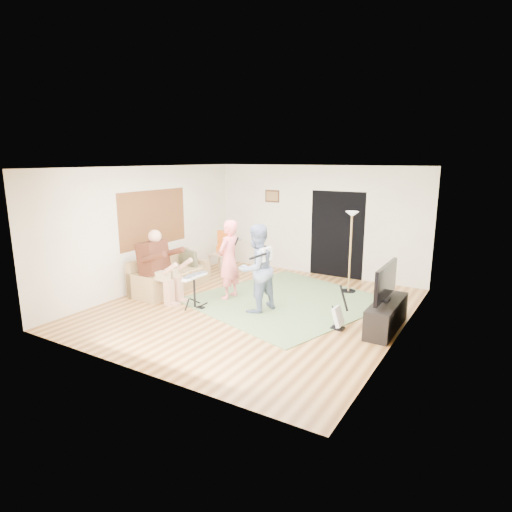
{
  "coord_description": "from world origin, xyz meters",
  "views": [
    {
      "loc": [
        4.13,
        -6.78,
        2.87
      ],
      "look_at": [
        -0.12,
        0.3,
        0.97
      ],
      "focal_mm": 30.0,
      "sensor_mm": 36.0,
      "label": 1
    }
  ],
  "objects_px": {
    "singer": "(229,260)",
    "dining_chair": "(221,258)",
    "guitarist": "(256,269)",
    "tv_cabinet": "(386,315)",
    "television": "(386,281)",
    "torchiere_lamp": "(351,237)",
    "guitar_spare": "(338,317)",
    "sofa": "(168,278)",
    "drum_kit": "(195,293)"
  },
  "relations": [
    {
      "from": "singer",
      "to": "dining_chair",
      "type": "height_order",
      "value": "singer"
    },
    {
      "from": "guitarist",
      "to": "tv_cabinet",
      "type": "xyz_separation_m",
      "value": [
        2.37,
        0.36,
        -0.59
      ]
    },
    {
      "from": "television",
      "to": "guitarist",
      "type": "bearing_deg",
      "value": -171.06
    },
    {
      "from": "guitarist",
      "to": "tv_cabinet",
      "type": "relative_size",
      "value": 1.2
    },
    {
      "from": "torchiere_lamp",
      "to": "tv_cabinet",
      "type": "height_order",
      "value": "torchiere_lamp"
    },
    {
      "from": "guitar_spare",
      "to": "television",
      "type": "xyz_separation_m",
      "value": [
        0.65,
        0.41,
        0.62
      ]
    },
    {
      "from": "sofa",
      "to": "singer",
      "type": "bearing_deg",
      "value": 6.92
    },
    {
      "from": "sofa",
      "to": "guitar_spare",
      "type": "distance_m",
      "value": 4.09
    },
    {
      "from": "guitar_spare",
      "to": "television",
      "type": "distance_m",
      "value": 0.99
    },
    {
      "from": "drum_kit",
      "to": "dining_chair",
      "type": "height_order",
      "value": "dining_chair"
    },
    {
      "from": "guitar_spare",
      "to": "guitarist",
      "type": "bearing_deg",
      "value": 178.33
    },
    {
      "from": "drum_kit",
      "to": "guitar_spare",
      "type": "bearing_deg",
      "value": 8.44
    },
    {
      "from": "drum_kit",
      "to": "sofa",
      "type": "bearing_deg",
      "value": 153.14
    },
    {
      "from": "dining_chair",
      "to": "television",
      "type": "xyz_separation_m",
      "value": [
        4.55,
        -1.6,
        0.47
      ]
    },
    {
      "from": "dining_chair",
      "to": "tv_cabinet",
      "type": "bearing_deg",
      "value": -16.38
    },
    {
      "from": "sofa",
      "to": "guitar_spare",
      "type": "height_order",
      "value": "guitar_spare"
    },
    {
      "from": "singer",
      "to": "tv_cabinet",
      "type": "height_order",
      "value": "singer"
    },
    {
      "from": "guitarist",
      "to": "guitar_spare",
      "type": "distance_m",
      "value": 1.77
    },
    {
      "from": "guitar_spare",
      "to": "tv_cabinet",
      "type": "bearing_deg",
      "value": 30.41
    },
    {
      "from": "guitarist",
      "to": "dining_chair",
      "type": "height_order",
      "value": "guitarist"
    },
    {
      "from": "singer",
      "to": "television",
      "type": "xyz_separation_m",
      "value": [
        3.21,
        -0.01,
        0.03
      ]
    },
    {
      "from": "sofa",
      "to": "torchiere_lamp",
      "type": "bearing_deg",
      "value": 27.94
    },
    {
      "from": "singer",
      "to": "guitar_spare",
      "type": "height_order",
      "value": "singer"
    },
    {
      "from": "drum_kit",
      "to": "dining_chair",
      "type": "bearing_deg",
      "value": 114.29
    },
    {
      "from": "torchiere_lamp",
      "to": "tv_cabinet",
      "type": "xyz_separation_m",
      "value": [
        1.25,
        -1.7,
        -0.96
      ]
    },
    {
      "from": "torchiere_lamp",
      "to": "television",
      "type": "bearing_deg",
      "value": -54.68
    },
    {
      "from": "torchiere_lamp",
      "to": "guitarist",
      "type": "bearing_deg",
      "value": -118.42
    },
    {
      "from": "singer",
      "to": "guitarist",
      "type": "height_order",
      "value": "guitarist"
    },
    {
      "from": "torchiere_lamp",
      "to": "television",
      "type": "distance_m",
      "value": 2.11
    },
    {
      "from": "drum_kit",
      "to": "television",
      "type": "height_order",
      "value": "television"
    },
    {
      "from": "drum_kit",
      "to": "tv_cabinet",
      "type": "relative_size",
      "value": 0.49
    },
    {
      "from": "drum_kit",
      "to": "guitarist",
      "type": "xyz_separation_m",
      "value": [
        1.13,
        0.46,
        0.54
      ]
    },
    {
      "from": "guitar_spare",
      "to": "tv_cabinet",
      "type": "xyz_separation_m",
      "value": [
        0.7,
        0.41,
        0.02
      ]
    },
    {
      "from": "drum_kit",
      "to": "guitarist",
      "type": "height_order",
      "value": "guitarist"
    },
    {
      "from": "torchiere_lamp",
      "to": "dining_chair",
      "type": "distance_m",
      "value": 3.45
    },
    {
      "from": "drum_kit",
      "to": "dining_chair",
      "type": "distance_m",
      "value": 2.67
    },
    {
      "from": "singer",
      "to": "guitar_spare",
      "type": "relative_size",
      "value": 2.09
    },
    {
      "from": "tv_cabinet",
      "to": "television",
      "type": "bearing_deg",
      "value": -180.0
    },
    {
      "from": "television",
      "to": "sofa",
      "type": "bearing_deg",
      "value": -177.85
    },
    {
      "from": "tv_cabinet",
      "to": "torchiere_lamp",
      "type": "bearing_deg",
      "value": 126.43
    },
    {
      "from": "torchiere_lamp",
      "to": "tv_cabinet",
      "type": "bearing_deg",
      "value": -53.57
    },
    {
      "from": "drum_kit",
      "to": "guitarist",
      "type": "bearing_deg",
      "value": 22.23
    },
    {
      "from": "drum_kit",
      "to": "singer",
      "type": "bearing_deg",
      "value": 73.76
    },
    {
      "from": "guitarist",
      "to": "guitar_spare",
      "type": "xyz_separation_m",
      "value": [
        1.66,
        -0.05,
        -0.61
      ]
    },
    {
      "from": "sofa",
      "to": "torchiere_lamp",
      "type": "height_order",
      "value": "torchiere_lamp"
    },
    {
      "from": "guitarist",
      "to": "television",
      "type": "bearing_deg",
      "value": 114.13
    },
    {
      "from": "drum_kit",
      "to": "guitarist",
      "type": "distance_m",
      "value": 1.34
    },
    {
      "from": "guitarist",
      "to": "television",
      "type": "relative_size",
      "value": 1.41
    },
    {
      "from": "torchiere_lamp",
      "to": "sofa",
      "type": "bearing_deg",
      "value": -152.06
    },
    {
      "from": "singer",
      "to": "torchiere_lamp",
      "type": "xyz_separation_m",
      "value": [
        2.01,
        1.69,
        0.39
      ]
    }
  ]
}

